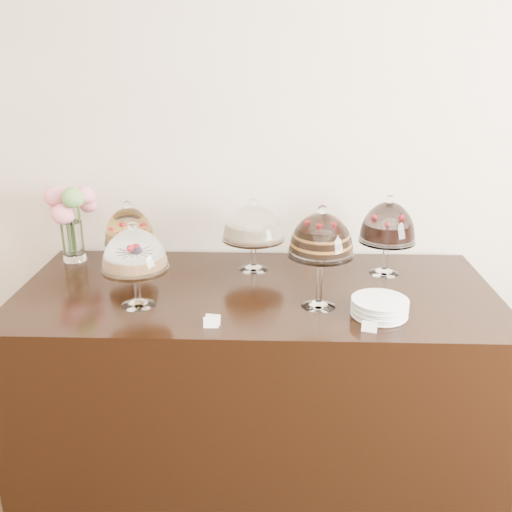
{
  "coord_description": "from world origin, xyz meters",
  "views": [
    {
      "loc": [
        -0.09,
        0.02,
        1.95
      ],
      "look_at": [
        -0.17,
        2.4,
        1.08
      ],
      "focal_mm": 40.0,
      "sensor_mm": 36.0,
      "label": 1
    }
  ],
  "objects_px": {
    "display_counter": "(256,373)",
    "cake_stand_cheesecake": "(254,225)",
    "cake_stand_sugar_sponge": "(135,254)",
    "cake_stand_fruit_tart": "(129,229)",
    "cake_stand_choco_layer": "(321,238)",
    "flower_vase": "(70,213)",
    "plate_stack": "(380,307)",
    "cake_stand_dark_choco": "(388,226)"
  },
  "relations": [
    {
      "from": "cake_stand_dark_choco",
      "to": "cake_stand_fruit_tart",
      "type": "distance_m",
      "value": 1.27
    },
    {
      "from": "cake_stand_sugar_sponge",
      "to": "cake_stand_dark_choco",
      "type": "relative_size",
      "value": 0.95
    },
    {
      "from": "display_counter",
      "to": "cake_stand_cheesecake",
      "type": "height_order",
      "value": "cake_stand_cheesecake"
    },
    {
      "from": "cake_stand_dark_choco",
      "to": "cake_stand_fruit_tart",
      "type": "relative_size",
      "value": 1.13
    },
    {
      "from": "cake_stand_cheesecake",
      "to": "flower_vase",
      "type": "bearing_deg",
      "value": 173.79
    },
    {
      "from": "cake_stand_cheesecake",
      "to": "cake_stand_fruit_tart",
      "type": "xyz_separation_m",
      "value": [
        -0.62,
        -0.0,
        -0.02
      ]
    },
    {
      "from": "cake_stand_sugar_sponge",
      "to": "cake_stand_fruit_tart",
      "type": "bearing_deg",
      "value": 106.91
    },
    {
      "from": "cake_stand_cheesecake",
      "to": "plate_stack",
      "type": "distance_m",
      "value": 0.78
    },
    {
      "from": "display_counter",
      "to": "cake_stand_choco_layer",
      "type": "xyz_separation_m",
      "value": [
        0.28,
        -0.18,
        0.76
      ]
    },
    {
      "from": "cake_stand_fruit_tart",
      "to": "flower_vase",
      "type": "xyz_separation_m",
      "value": [
        -0.33,
        0.1,
        0.05
      ]
    },
    {
      "from": "cake_stand_choco_layer",
      "to": "cake_stand_fruit_tart",
      "type": "xyz_separation_m",
      "value": [
        -0.92,
        0.43,
        -0.1
      ]
    },
    {
      "from": "cake_stand_fruit_tart",
      "to": "plate_stack",
      "type": "distance_m",
      "value": 1.28
    },
    {
      "from": "cake_stand_dark_choco",
      "to": "plate_stack",
      "type": "height_order",
      "value": "cake_stand_dark_choco"
    },
    {
      "from": "display_counter",
      "to": "flower_vase",
      "type": "relative_size",
      "value": 5.37
    },
    {
      "from": "cake_stand_dark_choco",
      "to": "flower_vase",
      "type": "distance_m",
      "value": 1.6
    },
    {
      "from": "display_counter",
      "to": "cake_stand_cheesecake",
      "type": "distance_m",
      "value": 0.73
    },
    {
      "from": "plate_stack",
      "to": "flower_vase",
      "type": "bearing_deg",
      "value": 157.43
    },
    {
      "from": "flower_vase",
      "to": "cake_stand_sugar_sponge",
      "type": "bearing_deg",
      "value": -49.78
    },
    {
      "from": "cake_stand_sugar_sponge",
      "to": "cake_stand_fruit_tart",
      "type": "relative_size",
      "value": 1.08
    },
    {
      "from": "display_counter",
      "to": "cake_stand_dark_choco",
      "type": "xyz_separation_m",
      "value": [
        0.63,
        0.22,
        0.7
      ]
    },
    {
      "from": "display_counter",
      "to": "cake_stand_choco_layer",
      "type": "distance_m",
      "value": 0.83
    },
    {
      "from": "cake_stand_cheesecake",
      "to": "flower_vase",
      "type": "relative_size",
      "value": 0.9
    },
    {
      "from": "display_counter",
      "to": "cake_stand_sugar_sponge",
      "type": "bearing_deg",
      "value": -159.26
    },
    {
      "from": "display_counter",
      "to": "plate_stack",
      "type": "relative_size",
      "value": 9.63
    },
    {
      "from": "cake_stand_dark_choco",
      "to": "cake_stand_choco_layer",
      "type": "bearing_deg",
      "value": -131.37
    },
    {
      "from": "cake_stand_fruit_tart",
      "to": "flower_vase",
      "type": "height_order",
      "value": "flower_vase"
    },
    {
      "from": "cake_stand_cheesecake",
      "to": "cake_stand_fruit_tart",
      "type": "relative_size",
      "value": 1.05
    },
    {
      "from": "display_counter",
      "to": "plate_stack",
      "type": "distance_m",
      "value": 0.76
    },
    {
      "from": "plate_stack",
      "to": "cake_stand_choco_layer",
      "type": "bearing_deg",
      "value": 160.6
    },
    {
      "from": "cake_stand_dark_choco",
      "to": "cake_stand_fruit_tart",
      "type": "xyz_separation_m",
      "value": [
        -1.27,
        0.03,
        -0.04
      ]
    },
    {
      "from": "cake_stand_cheesecake",
      "to": "cake_stand_fruit_tart",
      "type": "height_order",
      "value": "cake_stand_cheesecake"
    },
    {
      "from": "cake_stand_cheesecake",
      "to": "display_counter",
      "type": "bearing_deg",
      "value": -84.86
    },
    {
      "from": "cake_stand_sugar_sponge",
      "to": "plate_stack",
      "type": "height_order",
      "value": "cake_stand_sugar_sponge"
    },
    {
      "from": "cake_stand_sugar_sponge",
      "to": "display_counter",
      "type": "bearing_deg",
      "value": 20.74
    },
    {
      "from": "cake_stand_dark_choco",
      "to": "plate_stack",
      "type": "distance_m",
      "value": 0.54
    },
    {
      "from": "cake_stand_sugar_sponge",
      "to": "cake_stand_choco_layer",
      "type": "relative_size",
      "value": 0.84
    },
    {
      "from": "cake_stand_choco_layer",
      "to": "cake_stand_dark_choco",
      "type": "bearing_deg",
      "value": 48.63
    },
    {
      "from": "display_counter",
      "to": "cake_stand_sugar_sponge",
      "type": "xyz_separation_m",
      "value": [
        -0.51,
        -0.19,
        0.68
      ]
    },
    {
      "from": "cake_stand_sugar_sponge",
      "to": "cake_stand_cheesecake",
      "type": "bearing_deg",
      "value": 42.43
    },
    {
      "from": "cake_stand_choco_layer",
      "to": "flower_vase",
      "type": "bearing_deg",
      "value": 156.82
    },
    {
      "from": "cake_stand_cheesecake",
      "to": "cake_stand_sugar_sponge",
      "type": "bearing_deg",
      "value": -137.57
    },
    {
      "from": "cake_stand_dark_choco",
      "to": "plate_stack",
      "type": "xyz_separation_m",
      "value": [
        -0.11,
        -0.49,
        -0.21
      ]
    }
  ]
}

